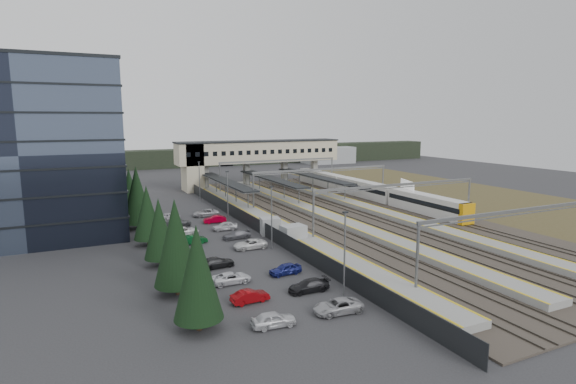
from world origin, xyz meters
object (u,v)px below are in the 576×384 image
relay_cabin_far (270,226)px  billboard (407,189)px  footbridge (249,154)px  train (366,190)px  relay_cabin_near (293,235)px  office_building (25,150)px

relay_cabin_far → billboard: 31.78m
footbridge → train: 30.42m
relay_cabin_near → relay_cabin_far: relay_cabin_near is taller
relay_cabin_near → billboard: bearing=23.9°
footbridge → train: (16.30, -24.96, -6.06)m
footbridge → billboard: bearing=-63.7°
relay_cabin_near → office_building: bearing=148.3°
billboard → office_building: bearing=174.4°
office_building → billboard: bearing=-5.6°
relay_cabin_near → footbridge: (12.36, 49.34, 6.65)m
relay_cabin_far → footbridge: 45.69m
relay_cabin_near → train: size_ratio=0.06×
footbridge → office_building: bearing=-145.5°
relay_cabin_near → relay_cabin_far: bearing=96.6°
relay_cabin_near → billboard: 33.05m
relay_cabin_far → footbridge: footbridge is taller
relay_cabin_far → footbridge: (13.06, 43.27, 6.72)m
office_building → footbridge: bearing=34.5°
train → relay_cabin_far: bearing=-148.0°
footbridge → billboard: (17.79, -35.98, -4.52)m
relay_cabin_near → train: 37.63m
office_building → footbridge: (43.70, 30.00, -4.26)m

